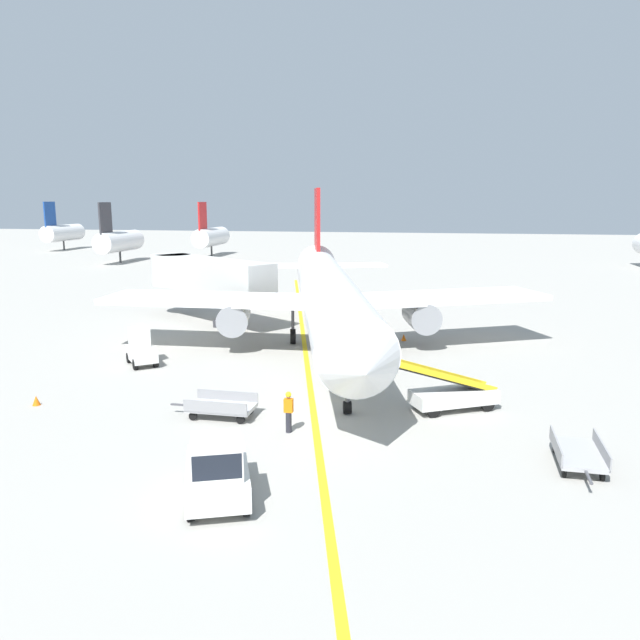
{
  "coord_description": "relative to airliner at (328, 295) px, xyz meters",
  "views": [
    {
      "loc": [
        4.38,
        -25.48,
        9.21
      ],
      "look_at": [
        -1.93,
        8.15,
        2.5
      ],
      "focal_mm": 34.65,
      "sensor_mm": 36.0,
      "label": 1
    }
  ],
  "objects": [
    {
      "name": "ground_plane",
      "position": [
        2.06,
        -11.68,
        -3.42
      ],
      "size": [
        300.0,
        300.0,
        0.0
      ],
      "primitive_type": "plane",
      "color": "#9E9B93"
    },
    {
      "name": "taxi_line_yellow",
      "position": [
        0.13,
        -6.68,
        -3.41
      ],
      "size": [
        19.37,
        77.76,
        0.01
      ],
      "primitive_type": "cube",
      "rotation": [
        0.0,
        0.0,
        0.24
      ],
      "color": "yellow",
      "rests_on": "ground"
    },
    {
      "name": "airliner",
      "position": [
        0.0,
        0.0,
        0.0
      ],
      "size": [
        27.92,
        34.94,
        10.1
      ],
      "color": "white",
      "rests_on": "ground"
    },
    {
      "name": "jet_bridge",
      "position": [
        -11.05,
        7.2,
        0.12
      ],
      "size": [
        11.96,
        9.32,
        4.85
      ],
      "color": "beige",
      "rests_on": "ground"
    },
    {
      "name": "pushback_tug",
      "position": [
        0.05,
        -20.31,
        -2.42
      ],
      "size": [
        3.05,
        4.04,
        2.2
      ],
      "color": "silver",
      "rests_on": "ground"
    },
    {
      "name": "baggage_tug_near_wing",
      "position": [
        -9.77,
        -5.72,
        -2.49
      ],
      "size": [
        2.52,
        2.68,
        2.1
      ],
      "color": "silver",
      "rests_on": "ground"
    },
    {
      "name": "belt_loader_forward_hold",
      "position": [
        7.34,
        -10.35,
        -2.64
      ],
      "size": [
        5.01,
        3.44,
        2.59
      ],
      "color": "silver",
      "rests_on": "ground"
    },
    {
      "name": "baggage_cart_loaded",
      "position": [
        11.59,
        -15.56,
        -2.95
      ],
      "size": [
        1.66,
        3.79,
        0.94
      ],
      "color": "#A5A5A8",
      "rests_on": "ground"
    },
    {
      "name": "baggage_cart_empty_trailing",
      "position": [
        -2.38,
        -13.14,
        -2.95
      ],
      "size": [
        3.78,
        1.62,
        0.94
      ],
      "color": "#A5A5A8",
      "rests_on": "ground"
    },
    {
      "name": "ground_crew_marshaller",
      "position": [
        0.87,
        -14.31,
        -2.51
      ],
      "size": [
        0.36,
        0.24,
        1.7
      ],
      "color": "#26262D",
      "rests_on": "ground"
    },
    {
      "name": "safety_cone_nose_left",
      "position": [
        4.55,
        3.04,
        -3.2
      ],
      "size": [
        0.36,
        0.36,
        0.44
      ],
      "primitive_type": "cone",
      "color": "orange",
      "rests_on": "ground"
    },
    {
      "name": "safety_cone_nose_right",
      "position": [
        -11.19,
        -13.2,
        -3.2
      ],
      "size": [
        0.36,
        0.36,
        0.44
      ],
      "primitive_type": "cone",
      "color": "orange",
      "rests_on": "ground"
    },
    {
      "name": "distant_aircraft_far_left",
      "position": [
        -61.45,
        66.86,
        -0.2
      ],
      "size": [
        3.0,
        10.1,
        8.8
      ],
      "color": "silver",
      "rests_on": "ground"
    },
    {
      "name": "distant_aircraft_mid_left",
      "position": [
        -39.5,
        47.09,
        -0.2
      ],
      "size": [
        3.0,
        10.1,
        8.8
      ],
      "color": "silver",
      "rests_on": "ground"
    },
    {
      "name": "distant_aircraft_mid_right",
      "position": [
        -29.98,
        59.76,
        -0.2
      ],
      "size": [
        3.0,
        10.1,
        8.8
      ],
      "color": "silver",
      "rests_on": "ground"
    }
  ]
}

